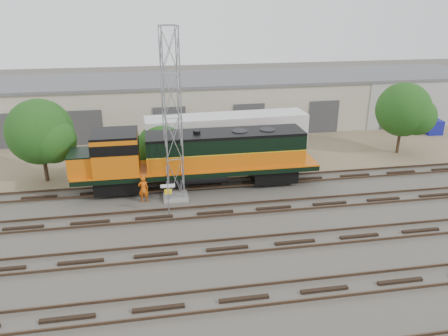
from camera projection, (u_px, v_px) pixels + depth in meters
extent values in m
plane|color=#47423A|center=(280.00, 219.00, 28.12)|extent=(140.00, 140.00, 0.00)
cube|color=#726047|center=(235.00, 146.00, 41.88)|extent=(80.00, 16.00, 0.02)
cube|color=black|center=(324.00, 290.00, 21.21)|extent=(80.00, 2.40, 0.14)
cube|color=#4C3828|center=(331.00, 297.00, 20.48)|extent=(80.00, 0.08, 0.14)
cube|color=#4C3828|center=(319.00, 278.00, 21.85)|extent=(80.00, 0.08, 0.14)
cube|color=black|center=(295.00, 242.00, 25.34)|extent=(80.00, 2.40, 0.14)
cube|color=#4C3828|center=(299.00, 247.00, 24.60)|extent=(80.00, 0.08, 0.14)
cube|color=#4C3828|center=(291.00, 234.00, 25.98)|extent=(80.00, 0.08, 0.14)
cube|color=black|center=(274.00, 208.00, 29.47)|extent=(80.00, 2.40, 0.14)
cube|color=#4C3828|center=(277.00, 211.00, 28.73)|extent=(80.00, 0.08, 0.14)
cube|color=#4C3828|center=(271.00, 201.00, 30.11)|extent=(80.00, 0.08, 0.14)
cube|color=black|center=(258.00, 182.00, 33.60)|extent=(80.00, 2.40, 0.14)
cube|color=#4C3828|center=(260.00, 184.00, 32.86)|extent=(80.00, 0.08, 0.14)
cube|color=#4C3828|center=(255.00, 177.00, 34.24)|extent=(80.00, 0.08, 0.14)
cube|color=#BAB39B|center=(221.00, 102.00, 48.32)|extent=(58.00, 10.00, 5.00)
cube|color=#59595B|center=(221.00, 78.00, 47.35)|extent=(58.40, 10.40, 0.30)
cube|color=#999993|center=(429.00, 105.00, 47.17)|extent=(14.00, 0.10, 5.00)
cube|color=#333335|center=(86.00, 128.00, 41.75)|extent=(3.20, 0.12, 3.40)
cube|color=#333335|center=(170.00, 124.00, 43.01)|extent=(3.20, 0.12, 3.40)
cube|color=#333335|center=(249.00, 120.00, 44.28)|extent=(3.20, 0.12, 3.40)
cube|color=#333335|center=(324.00, 117.00, 45.55)|extent=(3.20, 0.12, 3.40)
cube|color=#333335|center=(394.00, 114.00, 46.82)|extent=(3.20, 0.12, 3.40)
cube|color=black|center=(119.00, 182.00, 31.69)|extent=(3.36, 2.52, 1.05)
cube|color=black|center=(272.00, 172.00, 33.52)|extent=(3.36, 2.52, 1.05)
cube|color=black|center=(198.00, 168.00, 32.35)|extent=(17.83, 3.15, 0.37)
cylinder|color=black|center=(198.00, 176.00, 32.58)|extent=(4.41, 1.15, 1.15)
cube|color=#CE5D09|center=(225.00, 156.00, 32.38)|extent=(11.54, 2.73, 1.26)
cube|color=black|center=(225.00, 142.00, 31.96)|extent=(11.54, 2.73, 1.05)
cube|color=black|center=(225.00, 133.00, 31.73)|extent=(11.54, 2.73, 0.21)
cube|color=#CE5D09|center=(116.00, 153.00, 30.87)|extent=(3.15, 3.15, 2.73)
cube|color=black|center=(114.00, 133.00, 30.34)|extent=(3.15, 3.15, 0.17)
cube|color=#CE5D09|center=(82.00, 163.00, 30.71)|extent=(1.68, 2.52, 1.47)
cube|color=gray|center=(176.00, 196.00, 31.10)|extent=(1.73, 1.73, 0.20)
cylinder|color=gray|center=(164.00, 115.00, 29.36)|extent=(0.09, 0.09, 11.54)
cylinder|color=gray|center=(179.00, 114.00, 29.53)|extent=(0.09, 0.09, 11.54)
cylinder|color=gray|center=(164.00, 119.00, 28.39)|extent=(0.09, 0.09, 11.54)
cylinder|color=gray|center=(181.00, 118.00, 28.56)|extent=(0.09, 0.09, 11.54)
cylinder|color=gray|center=(169.00, 200.00, 28.20)|extent=(0.07, 0.07, 2.26)
cube|color=white|center=(168.00, 186.00, 27.85)|extent=(0.93, 0.05, 0.23)
cube|color=yellow|center=(168.00, 192.00, 28.00)|extent=(0.46, 0.05, 0.36)
imported|color=#D4540B|center=(143.00, 189.00, 30.20)|extent=(0.71, 0.47, 1.91)
cube|color=silver|center=(227.00, 131.00, 36.86)|extent=(13.69, 3.29, 2.82)
cube|color=black|center=(285.00, 152.00, 38.73)|extent=(2.62, 2.72, 1.05)
cube|color=black|center=(167.00, 163.00, 35.64)|extent=(0.16, 0.16, 1.36)
cube|color=black|center=(165.00, 155.00, 37.54)|extent=(0.16, 0.16, 1.36)
cube|color=navy|center=(433.00, 127.00, 45.45)|extent=(1.67, 1.58, 1.50)
cube|color=maroon|center=(411.00, 124.00, 46.52)|extent=(1.58, 1.48, 1.40)
cylinder|color=#382619|center=(46.00, 167.00, 33.61)|extent=(0.31, 0.31, 2.26)
sphere|color=#1D4313|center=(40.00, 132.00, 32.57)|extent=(4.92, 4.92, 4.92)
sphere|color=#1D4313|center=(53.00, 140.00, 32.23)|extent=(3.45, 3.45, 3.45)
cylinder|color=#382619|center=(163.00, 169.00, 35.85)|extent=(0.29, 0.29, 0.39)
sphere|color=#1D4313|center=(162.00, 149.00, 35.23)|extent=(4.28, 4.28, 4.28)
sphere|color=#1D4313|center=(173.00, 156.00, 34.93)|extent=(2.99, 2.99, 2.99)
cylinder|color=#382619|center=(399.00, 140.00, 39.71)|extent=(0.28, 0.28, 2.39)
sphere|color=#1D4313|center=(403.00, 110.00, 38.67)|extent=(4.78, 4.78, 4.78)
sphere|color=#1D4313|center=(417.00, 116.00, 38.33)|extent=(3.35, 3.35, 3.35)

